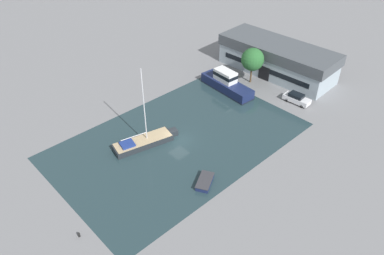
% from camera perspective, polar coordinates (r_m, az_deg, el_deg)
% --- Properties ---
extents(ground_plane, '(440.00, 440.00, 0.00)m').
position_cam_1_polar(ground_plane, '(56.89, -2.04, -1.95)').
color(ground_plane, slate).
extents(water_canal, '(23.60, 37.07, 0.01)m').
position_cam_1_polar(water_canal, '(56.89, -2.04, -1.95)').
color(water_canal, '#23383D').
rests_on(water_canal, ground).
extents(warehouse_building, '(23.39, 9.63, 5.95)m').
position_cam_1_polar(warehouse_building, '(75.82, 12.85, 10.24)').
color(warehouse_building, '#99A8B2').
rests_on(warehouse_building, ground).
extents(quay_tree_near_building, '(4.22, 4.22, 6.83)m').
position_cam_1_polar(quay_tree_near_building, '(70.54, 9.22, 10.20)').
color(quay_tree_near_building, brown).
rests_on(quay_tree_near_building, ground).
extents(parked_car, '(4.79, 2.22, 1.69)m').
position_cam_1_polar(parked_car, '(67.63, 15.66, 4.30)').
color(parked_car, silver).
rests_on(parked_car, ground).
extents(sailboat_moored, '(4.61, 10.31, 12.54)m').
position_cam_1_polar(sailboat_moored, '(56.12, -7.33, -2.11)').
color(sailboat_moored, '#23282D').
rests_on(sailboat_moored, water_canal).
extents(motor_cruiser, '(11.23, 3.95, 3.76)m').
position_cam_1_polar(motor_cruiser, '(68.91, 5.27, 6.72)').
color(motor_cruiser, '#19234C').
rests_on(motor_cruiser, water_canal).
extents(small_dinghy, '(3.25, 3.91, 0.69)m').
position_cam_1_polar(small_dinghy, '(49.69, 1.98, -8.25)').
color(small_dinghy, '#19234C').
rests_on(small_dinghy, water_canal).
extents(mooring_bollard, '(0.29, 0.29, 0.62)m').
position_cam_1_polar(mooring_bollard, '(45.89, -16.85, -15.34)').
color(mooring_bollard, black).
rests_on(mooring_bollard, ground).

